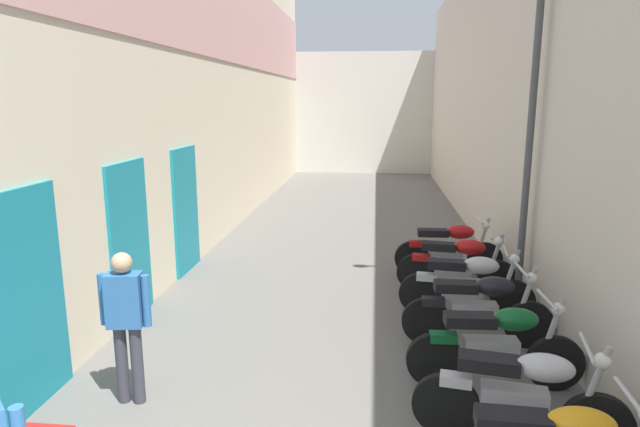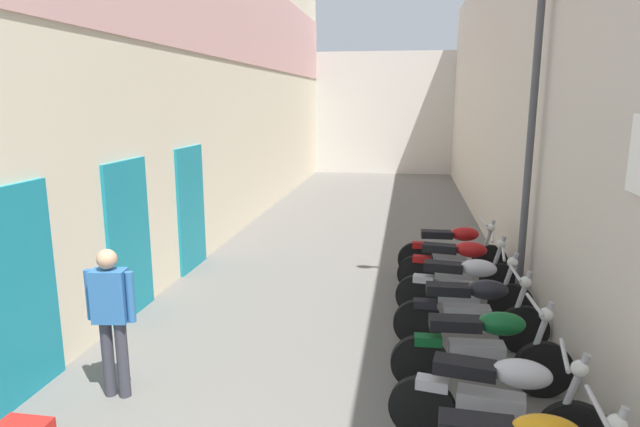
% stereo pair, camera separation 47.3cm
% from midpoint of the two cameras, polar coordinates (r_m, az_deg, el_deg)
% --- Properties ---
extents(ground_plane, '(37.25, 37.25, 0.00)m').
position_cam_midpoint_polar(ground_plane, '(10.26, 4.46, -5.10)').
color(ground_plane, '#66635E').
extents(building_left, '(0.45, 21.25, 6.84)m').
position_cam_midpoint_polar(building_left, '(12.31, -8.83, 13.88)').
color(building_left, beige).
rests_on(building_left, ground).
extents(building_right, '(0.45, 21.25, 6.32)m').
position_cam_midpoint_polar(building_right, '(11.98, 20.27, 11.99)').
color(building_right, beige).
rests_on(building_right, ground).
extents(building_far_end, '(8.57, 2.00, 4.90)m').
position_cam_midpoint_polar(building_far_end, '(23.42, 7.41, 10.52)').
color(building_far_end, beige).
rests_on(building_far_end, ground).
extents(motorcycle_third, '(1.84, 0.58, 1.04)m').
position_cam_midpoint_polar(motorcycle_third, '(5.14, 20.99, -18.05)').
color(motorcycle_third, black).
rests_on(motorcycle_third, ground).
extents(motorcycle_fourth, '(1.85, 0.58, 1.04)m').
position_cam_midpoint_polar(motorcycle_fourth, '(6.01, 19.07, -13.36)').
color(motorcycle_fourth, black).
rests_on(motorcycle_fourth, ground).
extents(motorcycle_fifth, '(1.85, 0.58, 1.04)m').
position_cam_midpoint_polar(motorcycle_fifth, '(6.92, 17.67, -9.82)').
color(motorcycle_fifth, black).
rests_on(motorcycle_fifth, ground).
extents(motorcycle_sixth, '(1.84, 0.58, 1.04)m').
position_cam_midpoint_polar(motorcycle_sixth, '(7.74, 16.75, -7.44)').
color(motorcycle_sixth, black).
rests_on(motorcycle_sixth, ground).
extents(motorcycle_seventh, '(1.84, 0.58, 1.04)m').
position_cam_midpoint_polar(motorcycle_seventh, '(8.62, 15.96, -5.39)').
color(motorcycle_seventh, black).
rests_on(motorcycle_seventh, ground).
extents(motorcycle_eighth, '(1.85, 0.58, 1.04)m').
position_cam_midpoint_polar(motorcycle_eighth, '(9.52, 15.32, -3.72)').
color(motorcycle_eighth, black).
rests_on(motorcycle_eighth, ground).
extents(pedestrian_mid_alley, '(0.52, 0.24, 1.57)m').
position_cam_midpoint_polar(pedestrian_mid_alley, '(5.79, -19.02, -9.87)').
color(pedestrian_mid_alley, '#383842').
rests_on(pedestrian_mid_alley, ground).
extents(street_lamp, '(0.79, 0.18, 5.02)m').
position_cam_midpoint_polar(street_lamp, '(7.83, 22.67, 10.40)').
color(street_lamp, '#47474C').
rests_on(street_lamp, ground).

